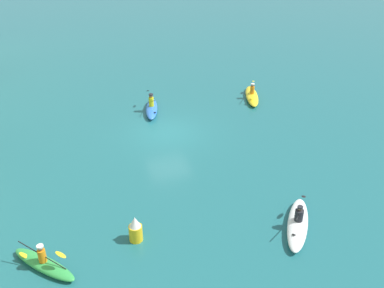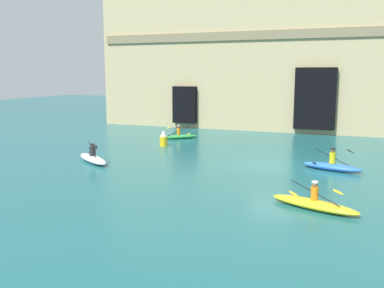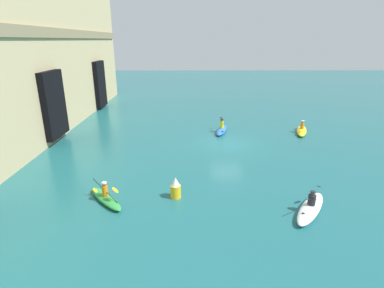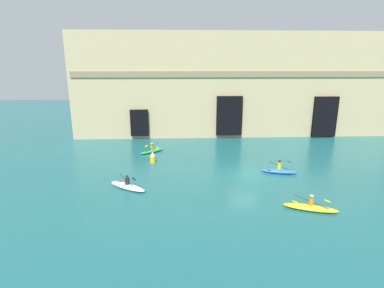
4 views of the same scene
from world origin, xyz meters
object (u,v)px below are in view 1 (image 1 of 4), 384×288
Objects in this scene: kayak_green at (44,263)px; marker_buoy at (135,230)px; kayak_white at (298,223)px; kayak_blue at (152,108)px; kayak_yellow at (252,96)px.

marker_buoy is (0.37, -3.52, 0.31)m from kayak_green.
kayak_blue reaches higher than kayak_white.
kayak_white is at bearing -102.73° from marker_buoy.
marker_buoy is (-11.57, 3.61, 0.28)m from kayak_blue.
marker_buoy is at bearing 56.08° from kayak_green.
marker_buoy is (1.46, 6.47, 0.30)m from kayak_white.
marker_buoy is at bearing 112.22° from kayak_white.
kayak_white is 13.34m from kayak_blue.
kayak_white is 1.03× the size of kayak_blue.
kayak_green is at bearing -15.48° from kayak_blue.
kayak_white is at bearing -177.75° from kayak_yellow.
kayak_green is (-11.74, 14.19, -0.00)m from kayak_yellow.
kayak_white is 0.93× the size of kayak_yellow.
kayak_white is 6.64m from marker_buoy.
kayak_green is at bearing 118.69° from kayak_white.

